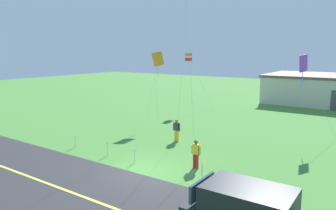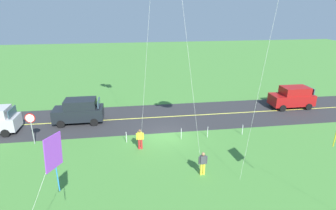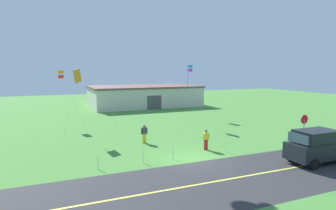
% 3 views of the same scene
% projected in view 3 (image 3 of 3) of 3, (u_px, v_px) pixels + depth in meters
% --- Properties ---
extents(ground_plane, '(120.00, 120.00, 0.10)m').
position_uv_depth(ground_plane, '(195.00, 160.00, 20.19)').
color(ground_plane, '#478438').
extents(asphalt_road, '(120.00, 7.00, 0.00)m').
position_uv_depth(asphalt_road, '(228.00, 179.00, 16.54)').
color(asphalt_road, '#2D2D30').
rests_on(asphalt_road, ground).
extents(road_centre_stripe, '(120.00, 0.16, 0.00)m').
position_uv_depth(road_centre_stripe, '(228.00, 179.00, 16.53)').
color(road_centre_stripe, '#E5E04C').
rests_on(road_centre_stripe, asphalt_road).
extents(car_suv_foreground, '(4.40, 2.12, 2.24)m').
position_uv_depth(car_suv_foreground, '(317.00, 146.00, 19.41)').
color(car_suv_foreground, black).
rests_on(car_suv_foreground, ground).
extents(stop_sign, '(0.76, 0.08, 2.56)m').
position_uv_depth(stop_sign, '(304.00, 124.00, 23.86)').
color(stop_sign, gray).
rests_on(stop_sign, ground).
extents(person_adult_near, '(0.58, 0.22, 1.60)m').
position_uv_depth(person_adult_near, '(144.00, 133.00, 24.65)').
color(person_adult_near, yellow).
rests_on(person_adult_near, ground).
extents(person_adult_companion, '(0.58, 0.22, 1.60)m').
position_uv_depth(person_adult_companion, '(206.00, 139.00, 22.58)').
color(person_adult_companion, red).
rests_on(person_adult_companion, ground).
extents(kite_yellow_high, '(2.62, 1.55, 6.13)m').
position_uv_depth(kite_yellow_high, '(188.00, 77.00, 32.05)').
color(kite_yellow_high, silver).
rests_on(kite_yellow_high, ground).
extents(kite_green_far, '(2.20, 2.50, 6.87)m').
position_uv_depth(kite_green_far, '(190.00, 68.00, 38.25)').
color(kite_green_far, silver).
rests_on(kite_green_far, ground).
extents(kite_orange_near, '(1.84, 0.83, 6.36)m').
position_uv_depth(kite_orange_near, '(77.00, 77.00, 26.20)').
color(kite_orange_near, silver).
rests_on(kite_orange_near, ground).
extents(kite_cyan_top, '(2.78, 1.58, 6.15)m').
position_uv_depth(kite_cyan_top, '(61.00, 75.00, 32.17)').
color(kite_cyan_top, silver).
rests_on(kite_cyan_top, ground).
extents(warehouse_distant, '(18.36, 10.20, 3.50)m').
position_uv_depth(warehouse_distant, '(144.00, 96.00, 50.29)').
color(warehouse_distant, beige).
rests_on(warehouse_distant, ground).
extents(fence_post_0, '(0.05, 0.05, 0.90)m').
position_uv_depth(fence_post_0, '(98.00, 162.00, 18.21)').
color(fence_post_0, silver).
rests_on(fence_post_0, ground).
extents(fence_post_1, '(0.05, 0.05, 0.90)m').
position_uv_depth(fence_post_1, '(143.00, 156.00, 19.38)').
color(fence_post_1, silver).
rests_on(fence_post_1, ground).
extents(fence_post_2, '(0.05, 0.05, 0.90)m').
position_uv_depth(fence_post_2, '(173.00, 153.00, 20.25)').
color(fence_post_2, silver).
rests_on(fence_post_2, ground).
extents(fence_post_3, '(0.05, 0.05, 0.90)m').
position_uv_depth(fence_post_3, '(226.00, 146.00, 21.96)').
color(fence_post_3, silver).
rests_on(fence_post_3, ground).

